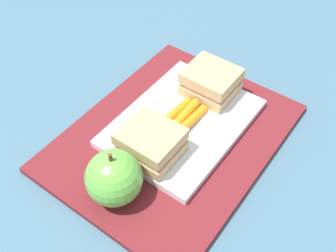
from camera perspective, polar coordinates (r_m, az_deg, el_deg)
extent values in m
plane|color=#42667A|center=(0.62, 0.68, -1.90)|extent=(2.40, 2.40, 0.00)
cube|color=maroon|center=(0.62, 0.69, -1.60)|extent=(0.36, 0.28, 0.01)
cube|color=white|center=(0.62, 2.04, 0.47)|extent=(0.23, 0.17, 0.01)
cube|color=tan|center=(0.66, 5.98, 5.40)|extent=(0.07, 0.08, 0.02)
cube|color=pink|center=(0.65, 6.07, 6.24)|extent=(0.07, 0.07, 0.01)
cube|color=tan|center=(0.64, 6.16, 7.11)|extent=(0.07, 0.08, 0.02)
cube|color=tan|center=(0.57, -2.41, -3.19)|extent=(0.07, 0.08, 0.02)
cube|color=pink|center=(0.56, -2.46, -2.36)|extent=(0.07, 0.07, 0.01)
cube|color=tan|center=(0.55, -2.50, -1.49)|extent=(0.07, 0.08, 0.02)
cylinder|color=orange|center=(0.62, 1.05, 1.89)|extent=(0.08, 0.01, 0.02)
cylinder|color=orange|center=(0.61, 2.16, 1.34)|extent=(0.08, 0.01, 0.02)
cylinder|color=orange|center=(0.61, 3.23, 0.69)|extent=(0.08, 0.01, 0.02)
sphere|color=#66B742|center=(0.52, -7.36, -7.52)|extent=(0.08, 0.08, 0.08)
cylinder|color=brown|center=(0.49, -7.84, -4.67)|extent=(0.01, 0.01, 0.01)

